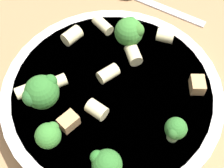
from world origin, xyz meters
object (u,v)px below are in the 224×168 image
pasta_bowl (112,95)px  rigatoni_1 (72,36)px  rigatoni_0 (103,25)px  rigatoni_5 (28,90)px  broccoli_floret_1 (41,92)px  chicken_chunk_1 (69,122)px  broccoli_floret_4 (106,164)px  rigatoni_6 (56,82)px  rigatoni_3 (108,73)px  rigatoni_7 (165,36)px  rigatoni_4 (97,110)px  chicken_chunk_0 (197,85)px  rigatoni_2 (133,55)px  broccoli_floret_0 (48,135)px  broccoli_floret_3 (130,31)px  broccoli_floret_2 (175,130)px

pasta_bowl → rigatoni_1: bearing=-38.9°
rigatoni_0 → rigatoni_5: bearing=67.0°
pasta_bowl → rigatoni_5: rigatoni_5 is taller
broccoli_floret_1 → chicken_chunk_1: bearing=155.7°
broccoli_floret_4 → rigatoni_6: (0.08, -0.08, -0.02)m
pasta_bowl → chicken_chunk_1: (0.03, 0.06, 0.02)m
broccoli_floret_4 → rigatoni_3: bearing=-73.7°
pasta_bowl → rigatoni_3: 0.03m
rigatoni_7 → rigatoni_5: bearing=42.7°
broccoli_floret_1 → rigatoni_1: (0.00, -0.10, -0.02)m
rigatoni_5 → rigatoni_4: bearing=178.1°
broccoli_floret_1 → rigatoni_1: 0.10m
chicken_chunk_0 → broccoli_floret_1: bearing=23.8°
chicken_chunk_1 → rigatoni_2: bearing=-112.1°
rigatoni_0 → rigatoni_2: size_ratio=1.20×
broccoli_floret_1 → chicken_chunk_1: broccoli_floret_1 is taller
rigatoni_3 → rigatoni_5: (0.08, 0.05, -0.00)m
chicken_chunk_1 → chicken_chunk_0: bearing=-145.4°
broccoli_floret_0 → broccoli_floret_1: bearing=-58.9°
broccoli_floret_3 → rigatoni_4: 0.11m
broccoli_floret_3 → broccoli_floret_4: size_ratio=1.02×
broccoli_floret_4 → chicken_chunk_1: bearing=-35.3°
broccoli_floret_2 → rigatoni_2: size_ratio=1.41×
rigatoni_2 → rigatoni_4: 0.09m
broccoli_floret_3 → broccoli_floret_4: same height
pasta_bowl → broccoli_floret_4: broccoli_floret_4 is taller
broccoli_floret_4 → rigatoni_3: (0.03, -0.11, -0.02)m
rigatoni_0 → broccoli_floret_2: bearing=132.6°
chicken_chunk_0 → rigatoni_6: bearing=15.4°
rigatoni_4 → rigatoni_3: bearing=-87.4°
rigatoni_5 → chicken_chunk_1: same height
rigatoni_6 → rigatoni_7: (-0.10, -0.10, 0.00)m
broccoli_floret_2 → chicken_chunk_0: (-0.01, -0.07, -0.01)m
broccoli_floret_1 → rigatoni_2: (-0.08, -0.09, -0.02)m
rigatoni_4 → broccoli_floret_1: bearing=5.8°
broccoli_floret_0 → rigatoni_2: size_ratio=1.48×
rigatoni_4 → rigatoni_5: 0.08m
rigatoni_2 → chicken_chunk_1: (0.04, 0.11, -0.00)m
rigatoni_3 → rigatoni_0: bearing=-67.7°
broccoli_floret_4 → rigatoni_2: broccoli_floret_4 is taller
broccoli_floret_2 → chicken_chunk_0: 0.07m
broccoli_floret_0 → rigatoni_4: broccoli_floret_0 is taller
broccoli_floret_0 → rigatoni_1: (0.03, -0.14, -0.01)m
broccoli_floret_2 → broccoli_floret_4: size_ratio=0.88×
rigatoni_1 → rigatoni_3: (-0.06, 0.04, -0.00)m
rigatoni_4 → chicken_chunk_1: size_ratio=1.09×
broccoli_floret_0 → rigatoni_5: broccoli_floret_0 is taller
broccoli_floret_3 → rigatoni_2: 0.03m
pasta_bowl → rigatoni_4: bearing=79.2°
pasta_bowl → broccoli_floret_1: 0.09m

